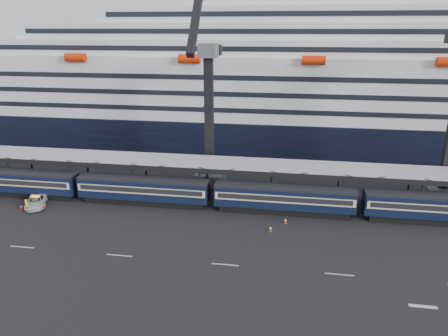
# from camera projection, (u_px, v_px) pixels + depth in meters

# --- Properties ---
(ground) EXTENTS (260.00, 260.00, 0.00)m
(ground) POSITION_uv_depth(u_px,v_px,m) (354.00, 256.00, 44.80)
(ground) COLOR black
(ground) RESTS_ON ground
(lane_markings) EXTENTS (111.00, 4.27, 0.02)m
(lane_markings) POSITION_uv_depth(u_px,v_px,m) (448.00, 291.00, 38.75)
(lane_markings) COLOR beige
(lane_markings) RESTS_ON ground
(train) EXTENTS (133.05, 3.00, 4.05)m
(train) POSITION_uv_depth(u_px,v_px,m) (309.00, 199.00, 54.05)
(train) COLOR black
(train) RESTS_ON ground
(canopy) EXTENTS (130.00, 6.25, 5.53)m
(canopy) POSITION_uv_depth(u_px,v_px,m) (343.00, 170.00, 56.09)
(canopy) COLOR gray
(canopy) RESTS_ON ground
(cruise_ship) EXTENTS (214.09, 28.84, 34.00)m
(cruise_ship) POSITION_uv_depth(u_px,v_px,m) (322.00, 87.00, 83.68)
(cruise_ship) COLOR black
(cruise_ship) RESTS_ON ground
(crane_dark_near) EXTENTS (4.50, 17.75, 35.08)m
(crane_dark_near) POSITION_uv_depth(u_px,v_px,m) (209.00, 112.00, 61.01)
(crane_dark_near) COLOR #4E5155
(crane_dark_near) RESTS_ON ground
(pickup_truck) EXTENTS (4.28, 5.81, 1.47)m
(pickup_truck) POSITION_uv_depth(u_px,v_px,m) (36.00, 201.00, 56.89)
(pickup_truck) COLOR #B6B9BD
(pickup_truck) RESTS_ON ground
(worker) EXTENTS (0.78, 0.62, 1.88)m
(worker) POSITION_uv_depth(u_px,v_px,m) (27.00, 206.00, 55.08)
(worker) COLOR #F3FF0D
(worker) RESTS_ON ground
(traffic_cone_a) EXTENTS (0.38, 0.38, 0.76)m
(traffic_cone_a) POSITION_uv_depth(u_px,v_px,m) (21.00, 207.00, 56.03)
(traffic_cone_a) COLOR red
(traffic_cone_a) RESTS_ON ground
(traffic_cone_b) EXTENTS (0.35, 0.35, 0.71)m
(traffic_cone_b) POSITION_uv_depth(u_px,v_px,m) (44.00, 205.00, 56.74)
(traffic_cone_b) COLOR red
(traffic_cone_b) RESTS_ON ground
(traffic_cone_c) EXTENTS (0.42, 0.42, 0.83)m
(traffic_cone_c) POSITION_uv_depth(u_px,v_px,m) (285.00, 220.00, 52.02)
(traffic_cone_c) COLOR red
(traffic_cone_c) RESTS_ON ground
(traffic_cone_d) EXTENTS (0.41, 0.41, 0.81)m
(traffic_cone_d) POSITION_uv_depth(u_px,v_px,m) (270.00, 228.00, 50.00)
(traffic_cone_d) COLOR red
(traffic_cone_d) RESTS_ON ground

